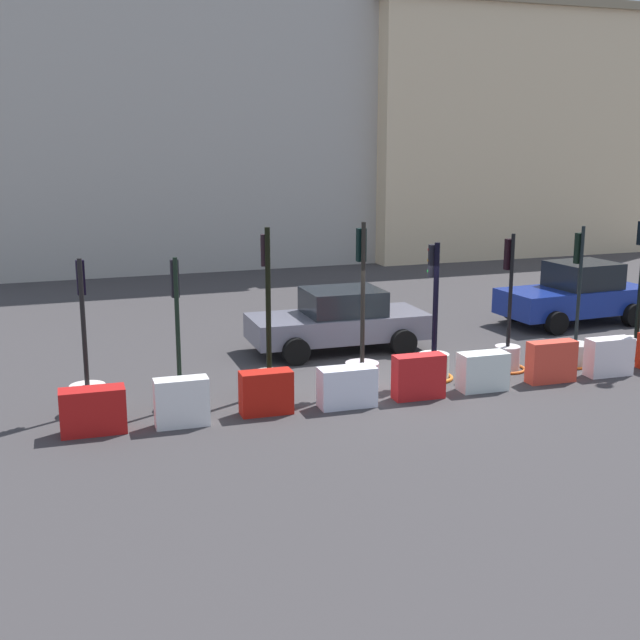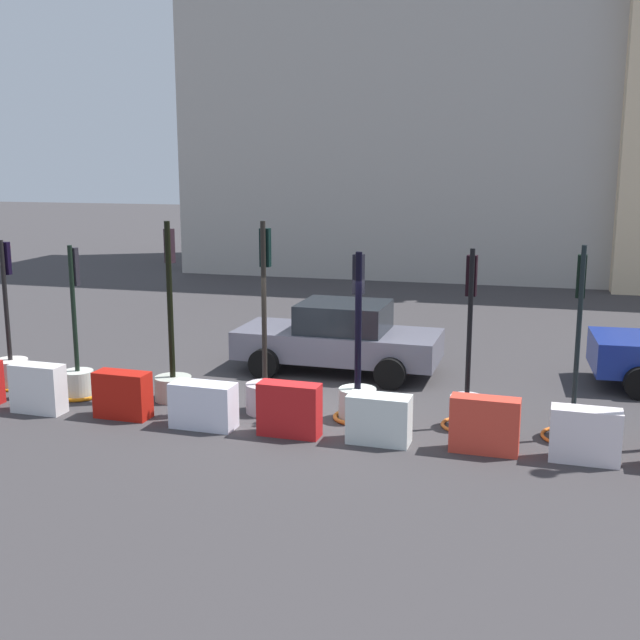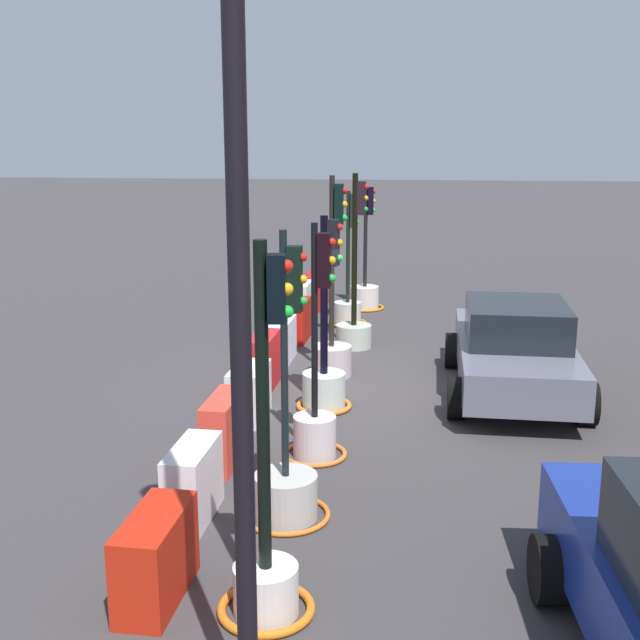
# 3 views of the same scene
# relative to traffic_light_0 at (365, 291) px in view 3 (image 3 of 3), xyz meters

# --- Properties ---
(ground_plane) EXTENTS (120.00, 120.00, 0.00)m
(ground_plane) POSITION_rel_traffic_light_0_xyz_m (6.34, -0.02, -0.43)
(ground_plane) COLOR #393638
(traffic_light_0) EXTENTS (0.94, 0.94, 2.99)m
(traffic_light_0) POSITION_rel_traffic_light_0_xyz_m (0.00, 0.00, 0.00)
(traffic_light_0) COLOR beige
(traffic_light_0) RESTS_ON ground_plane
(traffic_light_1) EXTENTS (0.87, 0.87, 2.96)m
(traffic_light_1) POSITION_rel_traffic_light_0_xyz_m (1.71, -0.29, 0.03)
(traffic_light_1) COLOR beige
(traffic_light_1) RESTS_ON ground_plane
(traffic_light_2) EXTENTS (0.71, 0.71, 3.43)m
(traffic_light_2) POSITION_rel_traffic_light_0_xyz_m (3.60, -0.02, 0.18)
(traffic_light_2) COLOR #ACB0A2
(traffic_light_2) RESTS_ON ground_plane
(traffic_light_3) EXTENTS (0.71, 0.71, 3.49)m
(traffic_light_3) POSITION_rel_traffic_light_0_xyz_m (5.56, -0.28, 0.17)
(traffic_light_3) COLOR #B7A6AE
(traffic_light_3) RESTS_ON ground_plane
(traffic_light_4) EXTENTS (0.87, 0.87, 3.00)m
(traffic_light_4) POSITION_rel_traffic_light_0_xyz_m (7.27, -0.23, 0.09)
(traffic_light_4) COLOR beige
(traffic_light_4) RESTS_ON ground_plane
(traffic_light_5) EXTENTS (0.86, 0.86, 3.10)m
(traffic_light_5) POSITION_rel_traffic_light_0_xyz_m (9.18, -0.15, 0.12)
(traffic_light_5) COLOR silver
(traffic_light_5) RESTS_ON ground_plane
(traffic_light_6) EXTENTS (1.00, 1.00, 3.22)m
(traffic_light_6) POSITION_rel_traffic_light_0_xyz_m (10.93, -0.28, -0.01)
(traffic_light_6) COLOR #B4AFAA
(traffic_light_6) RESTS_ON ground_plane
(traffic_light_7) EXTENTS (0.88, 0.88, 3.36)m
(traffic_light_7) POSITION_rel_traffic_light_0_xyz_m (12.76, -0.18, 0.17)
(traffic_light_7) COLOR silver
(traffic_light_7) RESTS_ON ground_plane
(construction_barrier_0) EXTENTS (1.16, 0.52, 0.83)m
(construction_barrier_0) POSITION_rel_traffic_light_0_xyz_m (-0.00, -1.20, -0.01)
(construction_barrier_0) COLOR #B51514
(construction_barrier_0) RESTS_ON ground_plane
(construction_barrier_1) EXTENTS (1.00, 0.44, 0.90)m
(construction_barrier_1) POSITION_rel_traffic_light_0_xyz_m (1.56, -1.35, 0.02)
(construction_barrier_1) COLOR silver
(construction_barrier_1) RESTS_ON ground_plane
(construction_barrier_2) EXTENTS (1.01, 0.47, 0.84)m
(construction_barrier_2) POSITION_rel_traffic_light_0_xyz_m (3.19, -1.22, -0.01)
(construction_barrier_2) COLOR #B7170D
(construction_barrier_2) RESTS_ON ground_plane
(construction_barrier_3) EXTENTS (1.14, 0.52, 0.79)m
(construction_barrier_3) POSITION_rel_traffic_light_0_xyz_m (4.80, -1.35, -0.03)
(construction_barrier_3) COLOR white
(construction_barrier_3) RESTS_ON ground_plane
(construction_barrier_4) EXTENTS (1.06, 0.43, 0.90)m
(construction_barrier_4) POSITION_rel_traffic_light_0_xyz_m (6.35, -1.35, 0.03)
(construction_barrier_4) COLOR red
(construction_barrier_4) RESTS_ON ground_plane
(construction_barrier_5) EXTENTS (1.04, 0.51, 0.80)m
(construction_barrier_5) POSITION_rel_traffic_light_0_xyz_m (7.87, -1.31, -0.03)
(construction_barrier_5) COLOR silver
(construction_barrier_5) RESTS_ON ground_plane
(construction_barrier_6) EXTENTS (1.09, 0.40, 0.90)m
(construction_barrier_6) POSITION_rel_traffic_light_0_xyz_m (9.55, -1.30, 0.02)
(construction_barrier_6) COLOR red
(construction_barrier_6) RESTS_ON ground_plane
(construction_barrier_7) EXTENTS (1.06, 0.45, 0.85)m
(construction_barrier_7) POSITION_rel_traffic_light_0_xyz_m (11.06, -1.30, -0.00)
(construction_barrier_7) COLOR white
(construction_barrier_7) RESTS_ON ground_plane
(construction_barrier_8) EXTENTS (1.16, 0.51, 0.82)m
(construction_barrier_8) POSITION_rel_traffic_light_0_xyz_m (12.64, -1.23, -0.01)
(construction_barrier_8) COLOR red
(construction_barrier_8) RESTS_ON ground_plane
(car_grey_saloon) EXTENTS (4.42, 2.26, 1.54)m
(car_grey_saloon) POSITION_rel_traffic_light_0_xyz_m (6.22, 2.77, 0.33)
(car_grey_saloon) COLOR slate
(car_grey_saloon) RESTS_ON ground_plane
(street_lamp_post) EXTENTS (0.36, 0.36, 6.93)m
(street_lamp_post) POSITION_rel_traffic_light_0_xyz_m (14.15, -0.07, 3.75)
(street_lamp_post) COLOR black
(street_lamp_post) RESTS_ON ground_plane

